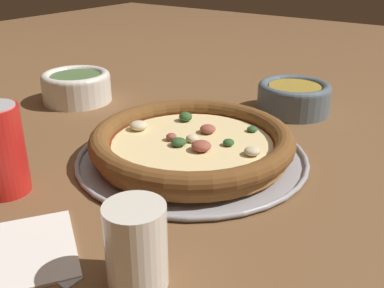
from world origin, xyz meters
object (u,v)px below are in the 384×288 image
Objects in this scene: bowl_far at (76,86)px; napkin at (10,252)px; pizza at (192,142)px; beverage_can at (0,150)px; pizza_tray at (192,157)px; fork at (30,254)px; bowl_near at (294,96)px; drinking_cup at (136,246)px.

napkin is (-0.35, 0.40, -0.03)m from bowl_far.
napkin is (0.02, 0.31, -0.03)m from pizza.
pizza_tray is at bearing -123.33° from beverage_can.
pizza_tray is 0.30m from fork.
bowl_near is at bearing -97.29° from pizza_tray.
pizza_tray is at bearing 126.62° from pizza.
bowl_far reaches higher than pizza_tray.
drinking_cup is (-0.49, 0.35, 0.01)m from bowl_far.
drinking_cup is 0.71× the size of beverage_can.
pizza_tray is 1.94× the size of napkin.
fork is at bearing 88.88° from pizza_tray.
pizza is at bearing -65.43° from drinking_cup.
pizza_tray is at bearing 90.79° from fork.
bowl_far is (0.37, -0.09, 0.00)m from pizza.
napkin is 1.06× the size of fork.
bowl_near is 0.56m from beverage_can.
beverage_can reaches higher than bowl_near.
drinking_cup is at bearing 173.12° from beverage_can.
pizza is 0.31m from napkin.
drinking_cup is 0.47× the size of napkin.
drinking_cup is at bearing -160.82° from napkin.
bowl_far is 1.63× the size of drinking_cup.
pizza_tray is 2.49× the size of bowl_near.
pizza_tray is 0.30m from bowl_near.
bowl_far reaches higher than bowl_near.
napkin is (0.06, 0.61, -0.03)m from bowl_near.
bowl_near is 1.17× the size of beverage_can.
bowl_near is at bearing 87.69° from fork.
bowl_near reaches higher than fork.
pizza_tray is 2.50× the size of bowl_far.
bowl_near is 0.61m from napkin.
drinking_cup is 0.14m from fork.
pizza_tray is 0.29m from drinking_cup.
pizza_tray is 0.31m from napkin.
beverage_can reaches higher than bowl_far.
fork is at bearing 85.78° from bowl_near.
bowl_near reaches higher than pizza_tray.
napkin is 0.02m from fork.
drinking_cup is (-0.12, 0.26, 0.04)m from pizza_tray.
pizza is 1.80× the size of fork.
bowl_far is at bearing 134.83° from fork.
beverage_can is (-0.22, 0.32, 0.03)m from bowl_far.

